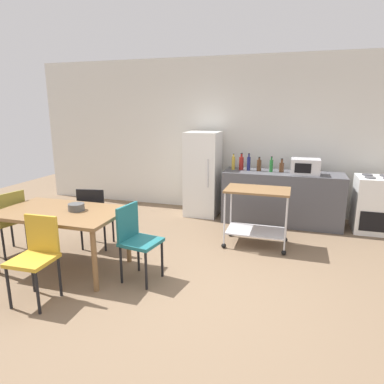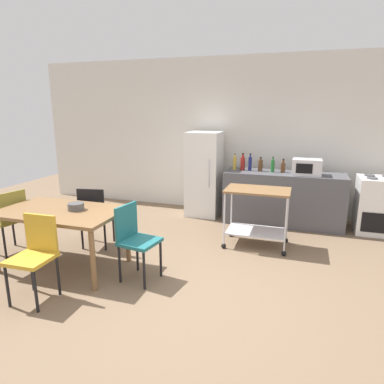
{
  "view_description": "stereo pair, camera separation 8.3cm",
  "coord_description": "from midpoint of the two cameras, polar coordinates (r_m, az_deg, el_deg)",
  "views": [
    {
      "loc": [
        1.09,
        -3.32,
        1.96
      ],
      "look_at": [
        -0.3,
        1.2,
        0.8
      ],
      "focal_mm": 31.9,
      "sensor_mm": 36.0,
      "label": 1
    },
    {
      "loc": [
        1.17,
        -3.29,
        1.96
      ],
      "look_at": [
        -0.3,
        1.2,
        0.8
      ],
      "focal_mm": 31.9,
      "sensor_mm": 36.0,
      "label": 2
    }
  ],
  "objects": [
    {
      "name": "bottle_vinegar",
      "position": [
        6.11,
        6.54,
        4.87
      ],
      "size": [
        0.06,
        0.06,
        0.29
      ],
      "color": "gold",
      "rests_on": "kitchen_counter"
    },
    {
      "name": "stove_oven",
      "position": [
        6.23,
        27.81,
        -1.84
      ],
      "size": [
        0.6,
        0.61,
        0.92
      ],
      "color": "white",
      "rests_on": "ground_plane"
    },
    {
      "name": "bottle_soy_sauce",
      "position": [
        6.02,
        14.37,
        4.09
      ],
      "size": [
        0.08,
        0.08,
        0.23
      ],
      "color": "#4C2D19",
      "rests_on": "kitchen_counter"
    },
    {
      "name": "back_wall",
      "position": [
        6.62,
        7.3,
        9.26
      ],
      "size": [
        8.4,
        0.12,
        2.9
      ],
      "primitive_type": "cube",
      "color": "silver",
      "rests_on": "ground_plane"
    },
    {
      "name": "chair_olive",
      "position": [
        5.26,
        -28.8,
        -3.88
      ],
      "size": [
        0.48,
        0.48,
        0.89
      ],
      "rotation": [
        0.0,
        0.0,
        -1.79
      ],
      "color": "olive",
      "rests_on": "ground_plane"
    },
    {
      "name": "bottle_wine",
      "position": [
        6.07,
        9.07,
        4.77
      ],
      "size": [
        0.06,
        0.06,
        0.3
      ],
      "color": "navy",
      "rests_on": "kitchen_counter"
    },
    {
      "name": "refrigerator",
      "position": [
        6.35,
        1.43,
        3.02
      ],
      "size": [
        0.6,
        0.63,
        1.55
      ],
      "color": "white",
      "rests_on": "ground_plane"
    },
    {
      "name": "bottle_sesame_oil",
      "position": [
        6.01,
        12.73,
        4.35
      ],
      "size": [
        0.06,
        0.06,
        0.27
      ],
      "color": "#1E6628",
      "rests_on": "kitchen_counter"
    },
    {
      "name": "chair_teal",
      "position": [
        4.01,
        -9.87,
        -7.47
      ],
      "size": [
        0.46,
        0.46,
        0.89
      ],
      "rotation": [
        0.0,
        0.0,
        1.41
      ],
      "color": "#1E666B",
      "rests_on": "ground_plane"
    },
    {
      "name": "ground_plane",
      "position": [
        4.0,
        -1.61,
        -15.52
      ],
      "size": [
        12.0,
        12.0,
        0.0
      ],
      "primitive_type": "plane",
      "color": "brown"
    },
    {
      "name": "chair_black",
      "position": [
        5.03,
        -16.41,
        -3.43
      ],
      "size": [
        0.47,
        0.47,
        0.89
      ],
      "rotation": [
        0.0,
        0.0,
        3.33
      ],
      "color": "black",
      "rests_on": "ground_plane"
    },
    {
      "name": "kitchen_counter",
      "position": [
        6.1,
        14.39,
        -0.99
      ],
      "size": [
        2.0,
        0.64,
        0.9
      ],
      "primitive_type": "cube",
      "color": "#4C4C51",
      "rests_on": "ground_plane"
    },
    {
      "name": "bottle_hot_sauce",
      "position": [
        6.11,
        7.87,
        4.83
      ],
      "size": [
        0.08,
        0.08,
        0.3
      ],
      "color": "maroon",
      "rests_on": "kitchen_counter"
    },
    {
      "name": "kitchen_cart",
      "position": [
        4.99,
        10.32,
        -2.59
      ],
      "size": [
        0.91,
        0.57,
        0.85
      ],
      "color": "brown",
      "rests_on": "ground_plane"
    },
    {
      "name": "bottle_sparkling_water",
      "position": [
        6.05,
        10.76,
        4.45
      ],
      "size": [
        0.08,
        0.08,
        0.25
      ],
      "color": "#4C2D19",
      "rests_on": "kitchen_counter"
    },
    {
      "name": "dining_table",
      "position": [
        4.49,
        -21.5,
        -3.9
      ],
      "size": [
        1.5,
        0.9,
        0.75
      ],
      "color": "brown",
      "rests_on": "ground_plane"
    },
    {
      "name": "microwave",
      "position": [
        5.91,
        18.04,
        4.05
      ],
      "size": [
        0.46,
        0.35,
        0.26
      ],
      "color": "silver",
      "rests_on": "kitchen_counter"
    },
    {
      "name": "fruit_bowl",
      "position": [
        4.39,
        -19.29,
        -2.4
      ],
      "size": [
        0.19,
        0.19,
        0.09
      ],
      "primitive_type": "cylinder",
      "color": "#4C4C4C",
      "rests_on": "dining_table"
    },
    {
      "name": "chair_mustard",
      "position": [
        3.9,
        -25.15,
        -9.25
      ],
      "size": [
        0.41,
        0.41,
        0.89
      ],
      "rotation": [
        0.0,
        0.0,
        0.03
      ],
      "color": "gold",
      "rests_on": "ground_plane"
    }
  ]
}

